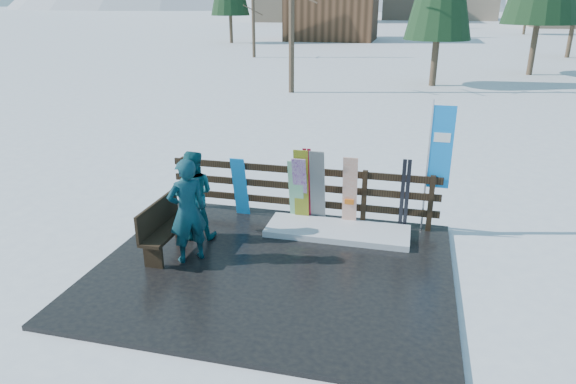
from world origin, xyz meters
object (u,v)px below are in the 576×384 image
(snowboard_2, at_px, (301,186))
(snowboard_5, at_px, (350,192))
(rental_flag, at_px, (438,152))
(bench, at_px, (164,226))
(snowboard_3, at_px, (300,190))
(person_front, at_px, (187,211))
(snowboard_0, at_px, (240,187))
(person_back, at_px, (193,195))
(snowboard_1, at_px, (296,191))
(snowboard_4, at_px, (317,187))

(snowboard_2, xyz_separation_m, snowboard_5, (0.98, -0.00, -0.04))
(snowboard_5, xyz_separation_m, rental_flag, (1.60, 0.27, 0.86))
(bench, height_order, snowboard_3, snowboard_3)
(snowboard_5, xyz_separation_m, person_front, (-2.53, -2.05, 0.18))
(snowboard_3, relative_size, snowboard_5, 0.99)
(snowboard_0, distance_m, person_back, 1.30)
(snowboard_0, relative_size, snowboard_5, 0.90)
(snowboard_0, distance_m, person_front, 2.08)
(bench, height_order, snowboard_1, snowboard_1)
(snowboard_0, xyz_separation_m, person_front, (-0.24, -2.05, 0.27))
(snowboard_1, xyz_separation_m, person_front, (-1.44, -2.05, 0.25))
(snowboard_5, bearing_deg, rental_flag, 9.55)
(rental_flag, bearing_deg, snowboard_3, -174.09)
(person_back, bearing_deg, snowboard_4, -165.57)
(snowboard_2, bearing_deg, snowboard_0, 180.00)
(snowboard_3, bearing_deg, snowboard_5, -0.00)
(snowboard_1, height_order, person_front, person_front)
(snowboard_1, xyz_separation_m, rental_flag, (2.69, 0.27, 0.93))
(snowboard_0, bearing_deg, person_front, -96.76)
(snowboard_5, relative_size, person_back, 0.87)
(snowboard_4, relative_size, snowboard_5, 1.09)
(snowboard_1, relative_size, snowboard_3, 0.94)
(snowboard_2, relative_size, person_front, 0.85)
(snowboard_0, bearing_deg, snowboard_4, -0.00)
(snowboard_0, distance_m, snowboard_1, 1.20)
(snowboard_3, distance_m, snowboard_5, 1.00)
(snowboard_2, height_order, snowboard_4, snowboard_4)
(snowboard_3, height_order, snowboard_4, snowboard_4)
(snowboard_2, distance_m, snowboard_3, 0.08)
(snowboard_1, relative_size, snowboard_2, 0.87)
(snowboard_3, bearing_deg, rental_flag, 5.91)
(snowboard_0, xyz_separation_m, snowboard_4, (1.64, -0.00, 0.14))
(person_front, bearing_deg, snowboard_2, -171.93)
(snowboard_0, relative_size, snowboard_4, 0.83)
(snowboard_5, height_order, person_front, person_front)
(snowboard_2, xyz_separation_m, rental_flag, (2.59, 0.27, 0.82))
(person_back, bearing_deg, snowboard_2, -161.46)
(snowboard_0, relative_size, rental_flag, 0.52)
(bench, bearing_deg, snowboard_0, 66.80)
(snowboard_3, bearing_deg, snowboard_4, -0.00)
(snowboard_4, distance_m, snowboard_5, 0.65)
(snowboard_0, height_order, snowboard_5, snowboard_5)
(snowboard_0, bearing_deg, snowboard_2, 0.00)
(snowboard_3, xyz_separation_m, snowboard_5, (1.00, -0.00, 0.03))
(snowboard_2, relative_size, rental_flag, 0.61)
(snowboard_4, relative_size, person_back, 0.95)
(snowboard_1, xyz_separation_m, snowboard_5, (1.09, 0.00, 0.07))
(snowboard_1, distance_m, person_front, 2.52)
(rental_flag, relative_size, person_back, 1.51)
(snowboard_4, bearing_deg, bench, -142.45)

